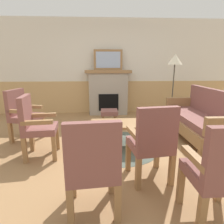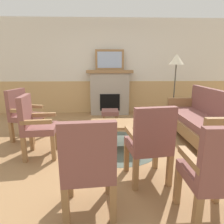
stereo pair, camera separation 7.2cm
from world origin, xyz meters
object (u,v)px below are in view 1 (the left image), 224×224
Objects in this scene: footstool at (109,113)px; armchair_near_fireplace at (23,113)px; fireplace at (108,92)px; couch at (198,119)px; book_on_table at (108,123)px; armchair_corner_left at (221,170)px; floor_lamp_by_couch at (175,64)px; armchair_front_left at (93,164)px; armchair_by_window_left at (35,124)px; armchair_front_center at (152,141)px; framed_picture at (108,60)px; coffee_table at (118,126)px.

armchair_near_fireplace is (-1.68, -0.88, 0.25)m from footstool.
fireplace reaches higher than couch.
book_on_table is (-1.77, -0.35, 0.06)m from couch.
floor_lamp_by_couch reaches higher than armchair_corner_left.
armchair_corner_left is at bearing -112.64° from couch.
armchair_corner_left reaches higher than book_on_table.
armchair_corner_left is (1.11, -0.17, 0.00)m from armchair_front_left.
couch is at bearing 67.36° from armchair_corner_left.
armchair_front_left is 1.13m from armchair_corner_left.
armchair_front_left is at bearing -121.10° from floor_lamp_by_couch.
armchair_corner_left is (2.53, -2.15, 0.00)m from armchair_near_fireplace.
floor_lamp_by_couch is at bearing 44.01° from book_on_table.
armchair_by_window_left reaches higher than footstool.
armchair_front_center is at bearing 121.88° from armchair_corner_left.
armchair_corner_left is at bearing -60.79° from book_on_table.
fireplace is at bearing 89.16° from footstool.
framed_picture is at bearing 48.70° from armchair_near_fireplace.
fireplace reaches higher than armchair_by_window_left.
floor_lamp_by_couch is at bearing -24.77° from framed_picture.
couch is 1.84m from armchair_front_center.
floor_lamp_by_couch reaches higher than armchair_front_center.
armchair_corner_left is at bearing -66.86° from coffee_table.
armchair_front_left is at bearing -96.97° from book_on_table.
framed_picture is 0.82× the size of armchair_near_fireplace.
couch is 1.84× the size of armchair_near_fireplace.
coffee_table is at bearing -134.20° from floor_lamp_by_couch.
armchair_front_left is (1.41, -1.98, 0.00)m from armchair_near_fireplace.
couch is 1.88× the size of coffee_table.
coffee_table is 1.91m from armchair_corner_left.
armchair_by_window_left is 1.00× the size of armchair_front_left.
fireplace is 1.11m from footstool.
book_on_table is at bearing 83.03° from armchair_front_left.
armchair_near_fireplace reaches higher than coffee_table.
armchair_front_center is (0.41, -3.40, -1.02)m from framed_picture.
armchair_corner_left is (0.85, -3.04, 0.25)m from footstool.
framed_picture reaches higher than floor_lamp_by_couch.
framed_picture is at bearing 65.20° from armchair_by_window_left.
armchair_by_window_left is (-1.22, -2.64, -1.02)m from framed_picture.
fireplace is 2.67m from couch.
framed_picture reaches higher than footstool.
coffee_table is 0.98× the size of armchair_front_center.
book_on_table is at bearing -92.34° from fireplace.
footstool is at bearing 86.51° from book_on_table.
floor_lamp_by_couch is at bearing 33.61° from armchair_by_window_left.
footstool is at bearing 94.48° from coffee_table.
framed_picture is (0.00, 0.00, 0.91)m from fireplace.
fireplace is 2.43m from book_on_table.
framed_picture reaches higher than armchair_by_window_left.
footstool is 0.41× the size of armchair_front_left.
book_on_table is at bearing -168.96° from couch.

